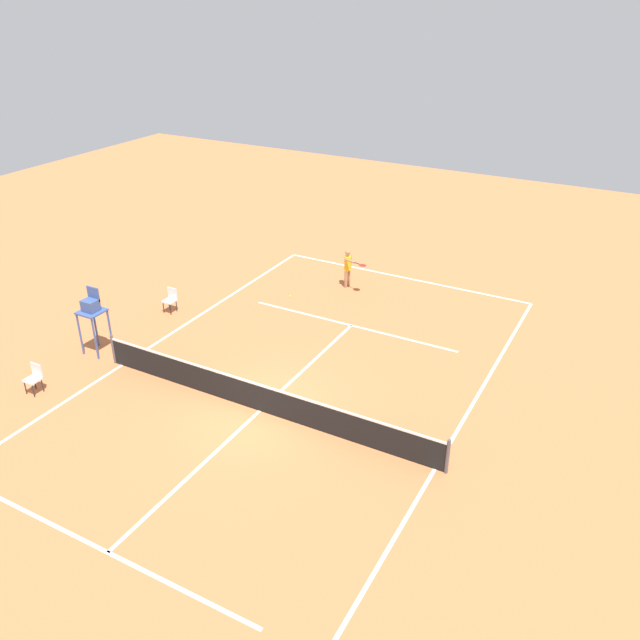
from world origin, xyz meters
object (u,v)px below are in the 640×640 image
courtside_chair_near (34,377)px  player_serving (348,266)px  tennis_ball (290,296)px  umpire_chair (92,311)px  courtside_chair_mid (170,299)px

courtside_chair_near → player_serving: bearing=-113.4°
courtside_chair_near → tennis_ball: bearing=-109.3°
courtside_chair_near → umpire_chair: bearing=-87.1°
player_serving → umpire_chair: size_ratio=0.69×
umpire_chair → courtside_chair_near: (-0.14, 2.76, -1.07)m
player_serving → courtside_chair_mid: 7.38m
player_serving → umpire_chair: bearing=-15.6°
player_serving → courtside_chair_mid: bearing=-29.0°
umpire_chair → courtside_chair_mid: bearing=-92.6°
player_serving → tennis_ball: (1.66, 2.01, -0.95)m
courtside_chair_near → courtside_chair_mid: same height
player_serving → tennis_ball: size_ratio=24.49×
courtside_chair_near → courtside_chair_mid: (-0.03, -6.45, 0.00)m
player_serving → courtside_chair_near: size_ratio=1.75×
tennis_ball → umpire_chair: 8.03m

